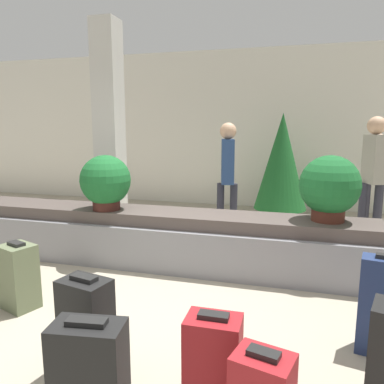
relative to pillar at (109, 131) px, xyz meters
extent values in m
plane|color=#9E937F|center=(1.58, -2.41, -1.60)|extent=(18.00, 18.00, 0.00)
cube|color=beige|center=(1.58, 2.65, 0.00)|extent=(18.00, 0.06, 3.20)
cube|color=gray|center=(1.58, -1.02, -1.34)|extent=(6.28, 0.74, 0.51)
cube|color=#4C423D|center=(1.58, -1.02, -1.01)|extent=(6.03, 0.58, 0.15)
cube|color=beige|center=(0.00, 0.00, 0.00)|extent=(0.36, 0.36, 3.20)
cube|color=maroon|center=(2.31, -3.17, -1.32)|extent=(0.33, 0.24, 0.55)
cube|color=black|center=(2.31, -3.17, -1.03)|extent=(0.18, 0.08, 0.03)
cube|color=black|center=(1.69, -3.54, -1.29)|extent=(0.42, 0.28, 0.63)
cube|color=black|center=(1.69, -3.54, -0.96)|extent=(0.23, 0.11, 0.03)
cube|color=black|center=(2.62, -3.44, -1.04)|extent=(0.18, 0.12, 0.03)
cube|color=#5B6647|center=(0.32, -2.46, -1.30)|extent=(0.37, 0.34, 0.61)
cube|color=black|center=(0.32, -2.46, -0.98)|extent=(0.19, 0.14, 0.03)
cube|color=black|center=(1.44, -3.14, -1.26)|extent=(0.37, 0.29, 0.68)
cube|color=black|center=(1.44, -3.14, -0.90)|extent=(0.19, 0.12, 0.03)
cylinder|color=#381914|center=(0.52, -1.13, -0.84)|extent=(0.33, 0.33, 0.20)
sphere|color=#195B28|center=(0.52, -1.13, -0.57)|extent=(0.61, 0.61, 0.61)
cylinder|color=#4C2319|center=(3.09, -0.98, -0.83)|extent=(0.35, 0.35, 0.21)
sphere|color=#195B28|center=(3.09, -0.98, -0.55)|extent=(0.64, 0.64, 0.64)
cylinder|color=#282833|center=(3.69, 0.59, -1.17)|extent=(0.11, 0.11, 0.87)
cylinder|color=#282833|center=(3.89, 0.59, -1.17)|extent=(0.11, 0.11, 0.87)
cube|color=gray|center=(3.79, 0.59, -0.39)|extent=(0.29, 0.36, 0.69)
sphere|color=tan|center=(3.79, 0.59, 0.08)|extent=(0.25, 0.25, 0.25)
cylinder|color=#282833|center=(3.90, 1.53, -1.23)|extent=(0.11, 0.11, 0.75)
cylinder|color=#282833|center=(4.10, 1.53, -1.23)|extent=(0.11, 0.11, 0.75)
cube|color=gray|center=(4.00, 1.53, -0.56)|extent=(0.27, 0.36, 0.59)
sphere|color=beige|center=(4.00, 1.53, -0.15)|extent=(0.22, 0.22, 0.22)
cylinder|color=#282833|center=(1.66, 0.28, -1.19)|extent=(0.11, 0.11, 0.83)
cylinder|color=#282833|center=(1.86, 0.28, -1.19)|extent=(0.11, 0.11, 0.83)
cube|color=navy|center=(1.76, 0.28, -0.45)|extent=(0.25, 0.35, 0.65)
sphere|color=tan|center=(1.76, 0.28, 0.00)|extent=(0.24, 0.24, 0.24)
cylinder|color=#4C331E|center=(2.48, 1.72, -1.51)|extent=(0.16, 0.16, 0.18)
cone|color=#195623|center=(2.48, 1.72, -0.56)|extent=(0.94, 0.94, 1.73)
camera|label=1|loc=(2.73, -5.17, 0.07)|focal=35.00mm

